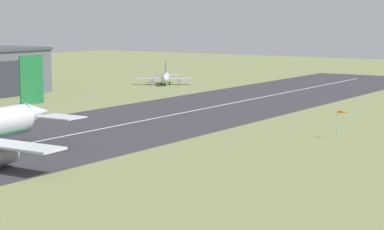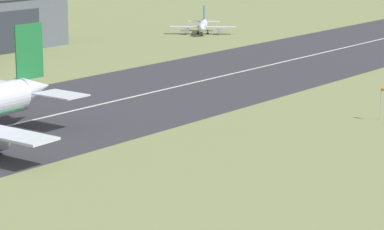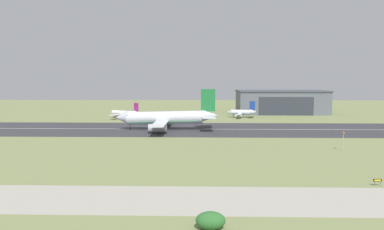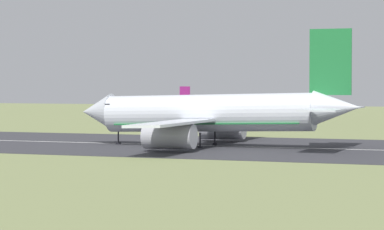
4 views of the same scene
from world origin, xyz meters
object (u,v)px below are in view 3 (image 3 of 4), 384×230
at_px(airplane_parked_centre, 124,113).
at_px(runway_sign, 378,181).
at_px(windsock_pole, 344,134).
at_px(shrub_clump, 211,221).
at_px(airplane_landing, 166,118).
at_px(airplane_parked_east, 241,112).

height_order(airplane_parked_centre, runway_sign, airplane_parked_centre).
height_order(airplane_parked_centre, windsock_pole, airplane_parked_centre).
height_order(shrub_clump, runway_sign, shrub_clump).
xyz_separation_m(airplane_landing, runway_sign, (53.97, -89.59, -4.11)).
xyz_separation_m(windsock_pole, runway_sign, (-7.36, -39.05, -4.39)).
relative_size(airplane_parked_centre, runway_sign, 12.80).
relative_size(shrub_clump, runway_sign, 2.56).
distance_m(windsock_pole, runway_sign, 39.98).
xyz_separation_m(airplane_parked_centre, airplane_parked_east, (69.45, 7.51, -0.03)).
bearing_deg(runway_sign, airplane_parked_east, 95.42).
height_order(shrub_clump, windsock_pole, windsock_pole).
bearing_deg(airplane_parked_centre, airplane_parked_east, 6.17).
distance_m(shrub_clump, windsock_pole, 76.89).
height_order(airplane_landing, airplane_parked_east, airplane_landing).
bearing_deg(shrub_clump, airplane_parked_centre, 106.16).
bearing_deg(airplane_parked_east, airplane_landing, -125.41).
relative_size(airplane_parked_centre, airplane_parked_east, 1.05).
distance_m(airplane_landing, airplane_parked_east, 69.27).
relative_size(airplane_parked_centre, windsock_pole, 3.69).
bearing_deg(windsock_pole, airplane_parked_centre, 132.35).
height_order(airplane_parked_east, windsock_pole, airplane_parked_east).
bearing_deg(windsock_pole, runway_sign, -100.68).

